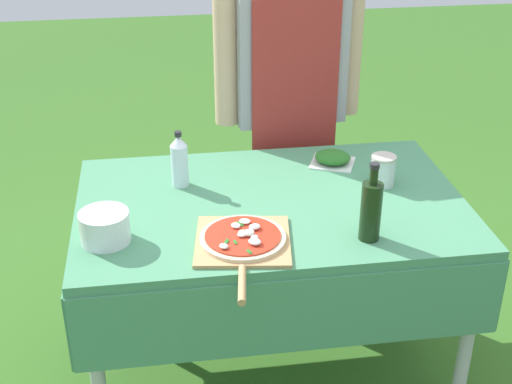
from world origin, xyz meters
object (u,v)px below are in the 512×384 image
Objects in this scene: person_cook at (289,84)px; pizza_on_peel at (243,240)px; prep_table at (271,223)px; mixing_tub at (105,227)px; sauce_jar at (383,172)px; herb_container at (333,158)px; oil_bottle at (371,209)px; water_bottle at (179,161)px.

person_cook is 0.99m from pizza_on_peel.
mixing_tub is at bearing -161.60° from prep_table.
sauce_jar is at bearing 8.82° from prep_table.
mixing_tub is (-0.87, -0.46, 0.03)m from herb_container.
prep_table is 0.46m from sauce_jar.
oil_bottle reaches higher than prep_table.
person_cook is at bearing 107.00° from herb_container.
water_bottle is at bearing 171.98° from sauce_jar.
prep_table is 8.63× the size of mixing_tub.
sauce_jar is (0.14, -0.20, 0.03)m from herb_container.
mixing_tub is (-0.76, -0.83, -0.16)m from person_cook.
sauce_jar reaches higher than mixing_tub.
prep_table is at bearing 71.27° from pizza_on_peel.
water_bottle is at bearing 151.34° from prep_table.
mixing_tub reaches higher than pizza_on_peel.
oil_bottle is at bearing 90.64° from person_cook.
oil_bottle is (0.27, -0.30, 0.20)m from prep_table.
mixing_tub is at bearing -152.01° from herb_container.
prep_table is 2.79× the size of pizza_on_peel.
pizza_on_peel is 4.31× the size of sauce_jar.
water_bottle reaches higher than pizza_on_peel.
prep_table is at bearing 132.46° from oil_bottle.
herb_container is 1.80× the size of sauce_jar.
mixing_tub is (-0.85, 0.11, -0.06)m from oil_bottle.
person_cook reaches higher than water_bottle.
person_cook is 0.43m from herb_container.
herb_container is (0.02, 0.57, -0.08)m from oil_bottle.
person_cook is 0.95m from oil_bottle.
mixing_tub reaches higher than prep_table.
herb_container is 1.29× the size of mixing_tub.
pizza_on_peel is (-0.14, -0.28, 0.11)m from prep_table.
water_bottle reaches higher than prep_table.
oil_bottle is 1.29× the size of herb_container.
oil_bottle is at bearing 4.59° from pizza_on_peel.
herb_container is at bearing 9.13° from water_bottle.
water_bottle is (-0.18, 0.45, 0.09)m from pizza_on_peel.
herb_container is 0.25m from sauce_jar.
sauce_jar is (1.01, 0.26, -0.00)m from mixing_tub.
sauce_jar is at bearing 14.39° from mixing_tub.
mixing_tub is at bearing -165.61° from sauce_jar.
mixing_tub reaches higher than herb_container.
oil_bottle reaches higher than mixing_tub.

